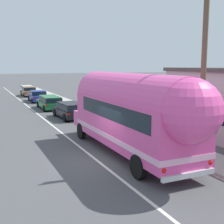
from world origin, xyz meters
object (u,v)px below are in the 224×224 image
object	(u,v)px
car_fourth	(29,91)
car_second	(50,101)
car_third	(38,96)
car_lead	(70,109)
utility_pole	(204,67)
painted_bus	(133,111)

from	to	relation	value
car_fourth	car_second	bearing A→B (deg)	-90.75
car_fourth	car_third	bearing A→B (deg)	-90.60
car_lead	car_third	distance (m)	13.19
utility_pole	car_lead	bearing A→B (deg)	98.19
painted_bus	car_lead	xyz separation A→B (m)	(0.26, 11.61, -1.51)
car_lead	car_fourth	world-z (taller)	same
painted_bus	car_second	world-z (taller)	painted_bus
car_second	car_third	world-z (taller)	same
painted_bus	car_second	distance (m)	17.86
car_second	car_fourth	bearing A→B (deg)	89.25
utility_pole	car_second	distance (m)	20.49
car_third	car_fourth	distance (m)	7.49
car_lead	car_third	world-z (taller)	same
utility_pole	car_second	bearing A→B (deg)	96.67
utility_pole	car_third	bearing A→B (deg)	94.72
car_third	utility_pole	bearing A→B (deg)	-85.28
painted_bus	car_third	world-z (taller)	painted_bus
painted_bus	car_lead	world-z (taller)	painted_bus
painted_bus	car_third	distance (m)	24.85
car_third	car_fourth	world-z (taller)	same
utility_pole	painted_bus	bearing A→B (deg)	135.33
utility_pole	car_fourth	world-z (taller)	utility_pole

